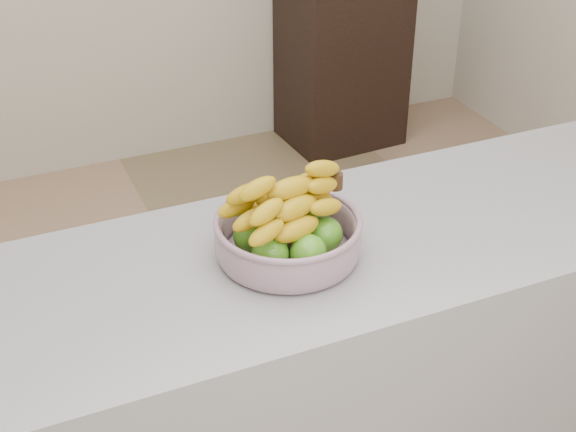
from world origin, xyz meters
name	(u,v)px	position (x,y,z in m)	size (l,w,h in m)	color
ground	(269,430)	(0.00, 0.00, 0.00)	(4.00, 4.00, 0.00)	#99785E
counter	(319,395)	(0.00, -0.34, 0.45)	(2.00, 0.60, 0.90)	gray
cabinet	(342,47)	(1.14, 1.78, 0.50)	(0.56, 0.45, 1.00)	black
fruit_bowl	(288,232)	(-0.08, -0.34, 0.96)	(0.32, 0.32, 0.19)	#A1ABC1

